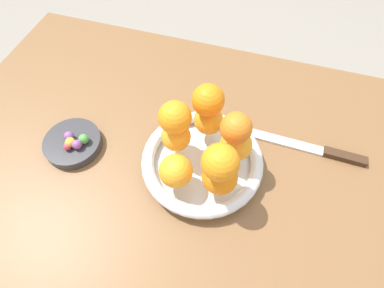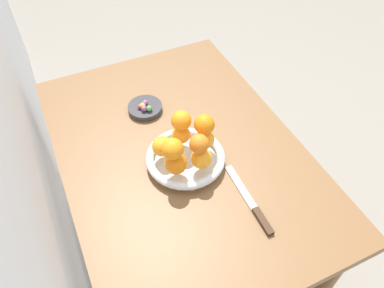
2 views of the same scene
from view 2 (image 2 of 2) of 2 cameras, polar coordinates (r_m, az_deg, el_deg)
name	(u,v)px [view 2 (image 2 of 2)]	position (r m, az deg, el deg)	size (l,w,h in m)	color
ground_plane	(184,252)	(1.86, -1.27, -16.10)	(6.00, 6.00, 0.00)	gray
dining_table	(181,166)	(1.30, -1.74, -3.40)	(1.10, 0.76, 0.74)	brown
fruit_bowl	(185,158)	(1.18, -1.01, -2.19)	(0.25, 0.25, 0.04)	silver
candy_dish	(145,108)	(1.37, -7.16, 5.44)	(0.12, 0.12, 0.02)	#333338
orange_0	(201,158)	(1.11, 1.45, -2.20)	(0.06, 0.06, 0.06)	orange
orange_1	(205,139)	(1.17, 1.96, 0.74)	(0.06, 0.06, 0.06)	orange
orange_2	(181,134)	(1.19, -1.70, 1.56)	(0.06, 0.06, 0.06)	orange
orange_3	(162,146)	(1.15, -4.55, -0.35)	(0.06, 0.06, 0.06)	orange
orange_4	(176,163)	(1.10, -2.46, -2.98)	(0.07, 0.07, 0.07)	orange
orange_5	(172,149)	(1.05, -3.01, -0.76)	(0.06, 0.06, 0.06)	orange
orange_6	(199,144)	(1.07, 1.09, 0.02)	(0.06, 0.06, 0.06)	orange
orange_7	(204,125)	(1.13, 1.90, 2.99)	(0.06, 0.06, 0.06)	orange
orange_8	(182,121)	(1.14, -1.60, 3.51)	(0.06, 0.06, 0.06)	orange
candy_ball_0	(144,109)	(1.34, -7.33, 5.37)	(0.02, 0.02, 0.02)	#8C4C99
candy_ball_1	(149,108)	(1.33, -6.56, 5.41)	(0.02, 0.02, 0.02)	#4C9947
candy_ball_2	(145,103)	(1.36, -7.15, 6.25)	(0.02, 0.02, 0.02)	#8C4C99
candy_ball_3	(143,106)	(1.35, -7.53, 5.80)	(0.02, 0.02, 0.02)	gold
candy_ball_4	(142,106)	(1.35, -7.67, 5.74)	(0.02, 0.02, 0.02)	#8C4C99
candy_ball_5	(141,106)	(1.35, -7.79, 5.74)	(0.02, 0.02, 0.02)	#4C9947
candy_ball_6	(140,107)	(1.35, -7.97, 5.65)	(0.02, 0.02, 0.02)	#C6384C
knife	(252,204)	(1.11, 9.14, -9.08)	(0.26, 0.03, 0.01)	#3F2819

